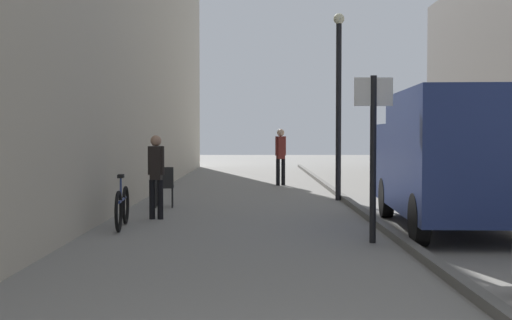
{
  "coord_description": "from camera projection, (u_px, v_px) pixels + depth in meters",
  "views": [
    {
      "loc": [
        -0.67,
        -2.94,
        1.69
      ],
      "look_at": [
        -0.61,
        13.29,
        1.07
      ],
      "focal_mm": 47.15,
      "sensor_mm": 36.0,
      "label": 1
    }
  ],
  "objects": [
    {
      "name": "cafe_chair_near_window",
      "position": [
        162.0,
        184.0,
        15.47
      ],
      "size": [
        0.48,
        0.48,
        0.94
      ],
      "rotation": [
        0.0,
        0.0,
        0.1
      ],
      "color": "black",
      "rests_on": "ground_plane"
    },
    {
      "name": "pedestrian_main_foreground",
      "position": [
        278.0,
        153.0,
        22.18
      ],
      "size": [
        0.36,
        0.27,
        1.87
      ],
      "rotation": [
        0.0,
        0.0,
        3.48
      ],
      "color": "black",
      "rests_on": "ground_plane"
    },
    {
      "name": "bicycle_leaning",
      "position": [
        120.0,
        207.0,
        12.09
      ],
      "size": [
        0.2,
        1.77,
        0.98
      ],
      "rotation": [
        0.0,
        0.0,
        0.08
      ],
      "color": "black",
      "rests_on": "ground_plane"
    },
    {
      "name": "street_sign_post",
      "position": [
        371.0,
        144.0,
        10.42
      ],
      "size": [
        0.6,
        0.1,
        2.6
      ],
      "rotation": [
        0.0,
        0.0,
        3.17
      ],
      "color": "black",
      "rests_on": "ground_plane"
    },
    {
      "name": "delivery_van",
      "position": [
        452.0,
        157.0,
        11.79
      ],
      "size": [
        2.33,
        5.16,
        2.42
      ],
      "rotation": [
        0.0,
        0.0,
        -0.05
      ],
      "color": "navy",
      "rests_on": "ground_plane"
    },
    {
      "name": "pedestrian_mid_block",
      "position": [
        154.0,
        171.0,
        13.33
      ],
      "size": [
        0.33,
        0.22,
        1.67
      ],
      "rotation": [
        0.0,
        0.0,
        3.04
      ],
      "color": "black",
      "rests_on": "ground_plane"
    },
    {
      "name": "ground_plane",
      "position": [
        284.0,
        210.0,
        15.0
      ],
      "size": [
        80.0,
        80.0,
        0.0
      ],
      "primitive_type": "plane",
      "color": "gray"
    },
    {
      "name": "lamp_post",
      "position": [
        336.0,
        94.0,
        17.11
      ],
      "size": [
        0.28,
        0.28,
        4.76
      ],
      "color": "black",
      "rests_on": "ground_plane"
    },
    {
      "name": "kerb_strip",
      "position": [
        354.0,
        207.0,
        15.0
      ],
      "size": [
        0.16,
        40.0,
        0.12
      ],
      "primitive_type": "cube",
      "color": "#615F5B",
      "rests_on": "ground_plane"
    }
  ]
}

